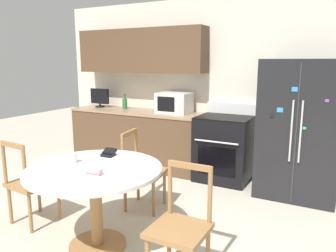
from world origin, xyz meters
The scene contains 15 objects.
ground_plane centered at (0.00, 0.00, 0.00)m, with size 14.00×14.00×0.00m, color beige.
back_wall centered at (-0.30, 2.59, 1.45)m, with size 5.20×0.44×2.60m.
kitchen_counter centered at (-1.10, 2.29, 0.45)m, with size 2.23×0.64×0.90m.
refrigerator centered at (1.38, 2.19, 0.85)m, with size 0.94×0.81×1.70m.
oven_range centered at (0.39, 2.26, 0.47)m, with size 0.74×0.68×1.08m.
microwave centered at (-0.44, 2.33, 1.06)m, with size 0.49×0.38×0.31m.
countertop_tv centered at (-1.87, 2.32, 1.07)m, with size 0.36×0.16×0.32m.
counter_bottle centered at (-1.37, 2.35, 0.99)m, with size 0.08×0.08×0.24m.
dining_table centered at (-0.08, 0.04, 0.61)m, with size 1.21×1.21×0.75m.
dining_chair_far centered at (-0.13, 0.93, 0.43)m, with size 0.47×0.47×0.90m.
dining_chair_right centered at (0.80, -0.03, 0.43)m, with size 0.42×0.42×0.90m.
dining_chair_left centered at (-0.97, 0.07, 0.43)m, with size 0.46×0.46×0.90m.
candle_glass centered at (-0.35, 0.06, 0.80)m, with size 0.09×0.09×0.09m.
folded_napkin centered at (0.04, -0.09, 0.78)m, with size 0.15×0.06×0.05m.
wallet centered at (-0.19, 0.40, 0.78)m, with size 0.13×0.14×0.07m.
Camera 1 is at (1.79, -2.10, 1.68)m, focal length 35.00 mm.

